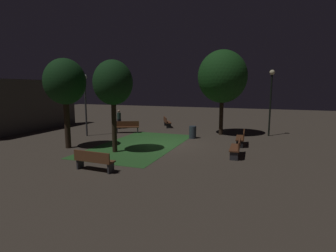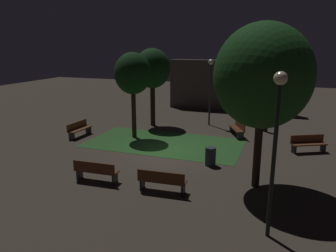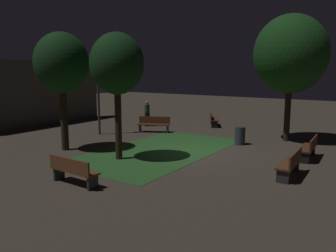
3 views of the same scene
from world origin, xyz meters
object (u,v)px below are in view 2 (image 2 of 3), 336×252
object	(u,v)px
bench_back_row	(308,143)
tree_back_right	(152,69)
tree_left_canopy	(263,76)
pedestrian	(266,118)
bench_lawn_edge	(238,128)
bench_path_side	(79,128)
bench_front_left	(96,171)
tree_right_canopy	(133,74)
bench_by_lamp	(162,180)
trash_bin	(210,156)
lamp_post_plaza_west	(210,81)
lamp_post_plaza_east	(276,129)

from	to	relation	value
bench_back_row	tree_back_right	xyz separation A→B (m)	(-9.60, 2.54, 3.30)
tree_left_canopy	pedestrian	distance (m)	9.21
bench_lawn_edge	pedestrian	bearing A→B (deg)	47.17
bench_lawn_edge	tree_back_right	xyz separation A→B (m)	(-5.79, 0.71, 3.30)
bench_path_side	bench_front_left	bearing A→B (deg)	-50.07
bench_front_left	tree_right_canopy	distance (m)	7.25
bench_by_lamp	bench_lawn_edge	bearing A→B (deg)	79.91
bench_path_side	trash_bin	bearing A→B (deg)	-13.66
bench_by_lamp	bench_lawn_edge	xyz separation A→B (m)	(1.55, 8.72, 0.00)
bench_path_side	bench_back_row	world-z (taller)	same
tree_left_canopy	bench_front_left	bearing A→B (deg)	-163.79
trash_bin	bench_path_side	bearing A→B (deg)	166.34
bench_path_side	pedestrian	size ratio (longest dim) A/B	1.13
tree_right_canopy	lamp_post_plaza_west	distance (m)	5.71
bench_by_lamp	bench_path_side	size ratio (longest dim) A/B	1.00
tree_right_canopy	tree_back_right	world-z (taller)	tree_back_right
lamp_post_plaza_east	tree_back_right	bearing A→B (deg)	126.39
bench_lawn_edge	tree_right_canopy	world-z (taller)	tree_right_canopy
tree_back_right	lamp_post_plaza_east	xyz separation A→B (m)	(8.12, -11.02, -0.59)
tree_left_canopy	pedestrian	xyz separation A→B (m)	(-0.19, 8.56, -3.41)
bench_lawn_edge	bench_path_side	bearing A→B (deg)	-159.64
bench_front_left	pedestrian	bearing A→B (deg)	60.39
tree_back_right	tree_right_canopy	bearing A→B (deg)	-88.53
bench_front_left	tree_right_canopy	xyz separation A→B (m)	(-1.33, 6.34, 3.24)
bench_front_left	lamp_post_plaza_east	distance (m)	7.41
bench_lawn_edge	lamp_post_plaza_east	size ratio (longest dim) A/B	0.39
bench_lawn_edge	trash_bin	world-z (taller)	bench_lawn_edge
bench_front_left	lamp_post_plaza_east	xyz separation A→B (m)	(6.71, -1.60, 2.71)
tree_left_canopy	pedestrian	bearing A→B (deg)	91.30
bench_front_left	bench_path_side	world-z (taller)	same
bench_front_left	trash_bin	xyz separation A→B (m)	(3.91, 3.36, -0.05)
bench_lawn_edge	lamp_post_plaza_east	xyz separation A→B (m)	(2.33, -10.32, 2.71)
bench_front_left	bench_lawn_edge	xyz separation A→B (m)	(4.38, 8.72, 0.00)
tree_left_canopy	trash_bin	xyz separation A→B (m)	(-2.15, 1.60, -3.83)
bench_back_row	lamp_post_plaza_east	world-z (taller)	lamp_post_plaza_east
tree_right_canopy	pedestrian	size ratio (longest dim) A/B	3.08
bench_lawn_edge	trash_bin	bearing A→B (deg)	-94.99
pedestrian	trash_bin	bearing A→B (deg)	-105.66
bench_front_left	tree_left_canopy	bearing A→B (deg)	16.21
lamp_post_plaza_east	trash_bin	bearing A→B (deg)	119.44
tree_left_canopy	lamp_post_plaza_east	xyz separation A→B (m)	(0.65, -3.36, -1.07)
lamp_post_plaza_west	trash_bin	bearing A→B (deg)	-76.72
lamp_post_plaza_east	bench_front_left	bearing A→B (deg)	166.58
bench_back_row	lamp_post_plaza_east	bearing A→B (deg)	-99.89
lamp_post_plaza_east	trash_bin	distance (m)	6.33
bench_path_side	lamp_post_plaza_east	distance (m)	13.52
bench_front_left	tree_right_canopy	bearing A→B (deg)	101.88
lamp_post_plaza_west	lamp_post_plaza_east	xyz separation A→B (m)	(4.56, -12.42, 0.18)
tree_back_right	lamp_post_plaza_west	world-z (taller)	tree_back_right
bench_front_left	tree_right_canopy	world-z (taller)	tree_right_canopy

